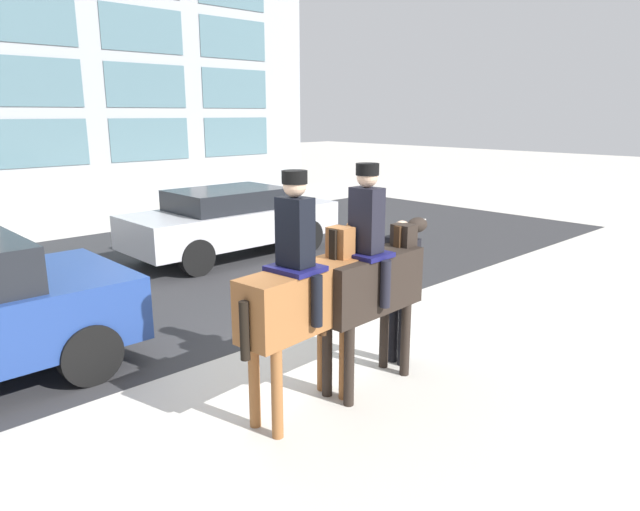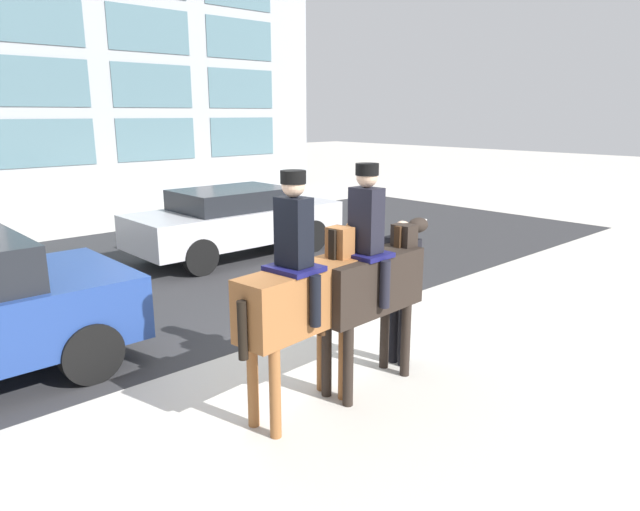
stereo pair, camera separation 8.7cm
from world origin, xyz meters
The scene contains 6 objects.
ground_plane centered at (0.00, 0.00, 0.00)m, with size 80.00×80.00×0.00m, color beige.
road_surface centered at (0.00, 4.75, 0.00)m, with size 23.91×8.50×0.01m.
mounted_horse_lead centered at (-0.41, -1.18, 1.28)m, with size 1.85×0.65×2.47m.
mounted_horse_companion centered at (0.51, -1.25, 1.26)m, with size 1.79×0.65×2.48m.
pedestrian_bystander centered at (1.17, -1.12, 1.05)m, with size 0.82×0.45×1.77m.
street_car_far_lane centered at (2.85, 4.75, 0.78)m, with size 4.54×1.86×1.45m.
Camera 2 is at (-3.88, -5.22, 2.98)m, focal length 32.00 mm.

